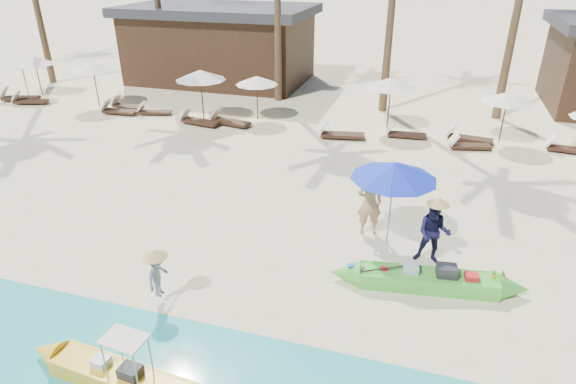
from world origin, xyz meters
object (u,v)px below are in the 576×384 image
(tourist, at_px, (370,203))
(blue_umbrella, at_px, (394,171))
(green_canoe, at_px, (427,280))
(yellow_canoe, at_px, (124,379))

(tourist, distance_m, blue_umbrella, 1.39)
(green_canoe, bearing_deg, blue_umbrella, 115.55)
(green_canoe, height_order, blue_umbrella, blue_umbrella)
(green_canoe, bearing_deg, tourist, 121.50)
(green_canoe, xyz_separation_m, tourist, (-1.69, 2.05, 0.72))
(blue_umbrella, bearing_deg, yellow_canoe, -122.62)
(tourist, bearing_deg, green_canoe, 112.52)
(green_canoe, height_order, tourist, tourist)
(yellow_canoe, xyz_separation_m, tourist, (3.40, 6.61, 0.74))
(green_canoe, distance_m, yellow_canoe, 6.84)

